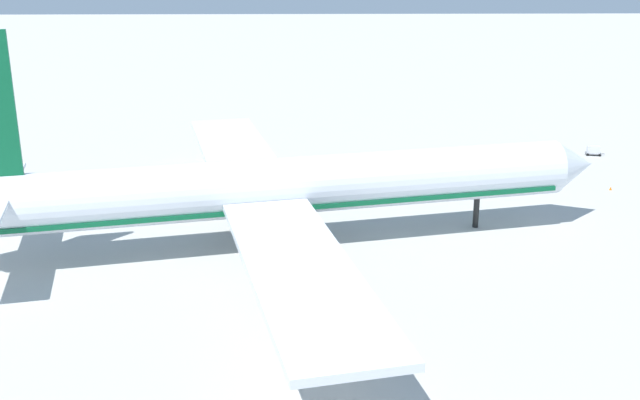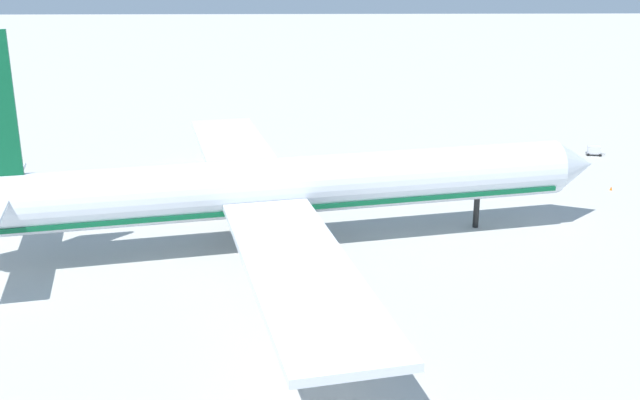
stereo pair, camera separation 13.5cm
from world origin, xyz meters
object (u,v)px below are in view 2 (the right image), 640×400
airliner (277,188)px  baggage_cart_0 (594,150)px  traffic_cone_1 (505,148)px  traffic_cone_0 (611,188)px

airliner → baggage_cart_0: (49.41, 37.53, -5.87)m
baggage_cart_0 → traffic_cone_1: 13.92m
baggage_cart_0 → traffic_cone_0: (-4.22, -18.39, -0.54)m
airliner → traffic_cone_1: size_ratio=139.30×
baggage_cart_0 → traffic_cone_1: baggage_cart_0 is taller
airliner → baggage_cart_0: bearing=37.2°
baggage_cart_0 → traffic_cone_1: size_ratio=5.53×
traffic_cone_0 → traffic_cone_1: 24.16m
baggage_cart_0 → traffic_cone_0: size_ratio=5.53×
traffic_cone_0 → traffic_cone_1: same height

